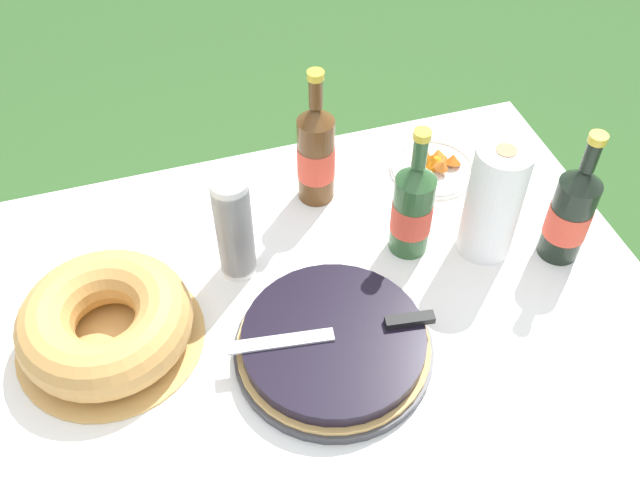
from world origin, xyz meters
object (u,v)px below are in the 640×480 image
Objects in this scene: cider_bottle_amber at (316,153)px; cup_stack at (234,228)px; serving_knife at (350,331)px; berry_tart at (333,344)px; paper_towel_roll at (494,201)px; juice_bottle_red at (571,213)px; snack_plate_near at (434,166)px; bundt_cake at (106,323)px; cider_bottle_green at (413,208)px.

cup_stack is at bearing -142.86° from cider_bottle_amber.
berry_tart is at bearing -0.00° from serving_knife.
berry_tart is 0.97× the size of serving_knife.
berry_tart is 1.39× the size of paper_towel_roll.
berry_tart is 0.54m from juice_bottle_red.
cider_bottle_amber reaches higher than snack_plate_near.
snack_plate_near is (0.37, 0.41, -0.01)m from berry_tart.
cider_bottle_green is (0.61, 0.06, 0.06)m from bundt_cake.
cup_stack is (-0.15, 0.25, 0.06)m from serving_knife.
serving_knife is 1.91× the size of snack_plate_near.
cider_bottle_amber is (0.06, 0.41, 0.06)m from serving_knife.
paper_towel_roll reaches higher than bundt_cake.
serving_knife is at bearing -130.04° from snack_plate_near.
juice_bottle_red is at bearing -2.98° from bundt_cake.
cider_bottle_green is at bearing -125.86° from serving_knife.
cider_bottle_amber is at bearing -91.01° from serving_knife.
cider_bottle_green is at bearing -125.89° from snack_plate_near.
cider_bottle_green reaches higher than berry_tart.
cider_bottle_green is at bearing 159.97° from juice_bottle_red.
snack_plate_near is (0.49, 0.16, -0.11)m from cup_stack.
berry_tart is 0.42m from paper_towel_roll.
berry_tart is 1.18× the size of juice_bottle_red.
snack_plate_near is at bearing 17.76° from cup_stack.
serving_knife is at bearing -154.86° from paper_towel_roll.
cider_bottle_green is at bearing 5.44° from bundt_cake.
bundt_cake is at bearing -161.18° from snack_plate_near.
cider_bottle_green reaches higher than cup_stack.
juice_bottle_red is (0.43, -0.31, -0.01)m from cider_bottle_amber.
snack_plate_near is at bearing -122.35° from serving_knife.
cider_bottle_green is 0.24m from cider_bottle_amber.
serving_knife is 0.44m from bundt_cake.
cup_stack is 0.66m from juice_bottle_red.
bundt_cake reaches higher than serving_knife.
paper_towel_roll is at bearing 0.88° from bundt_cake.
cider_bottle_green reaches higher than paper_towel_roll.
cup_stack is 0.53m from snack_plate_near.
bundt_cake is at bearing -151.32° from cider_bottle_amber.
juice_bottle_red reaches higher than paper_towel_roll.
cup_stack reaches higher than snack_plate_near.
cider_bottle_amber is 1.24× the size of paper_towel_roll.
paper_towel_roll is (0.76, 0.01, 0.08)m from bundt_cake.
cider_bottle_green is (0.20, 0.21, 0.05)m from serving_knife.
serving_knife is 1.16× the size of cider_bottle_amber.
berry_tart is at bearing -102.70° from cider_bottle_amber.
cider_bottle_green is (0.35, -0.04, -0.01)m from cup_stack.
juice_bottle_red is at bearing -22.71° from paper_towel_roll.
cup_stack is at bearing 173.16° from cider_bottle_green.
bundt_cake is 1.33× the size of paper_towel_roll.
juice_bottle_red reaches higher than cup_stack.
cider_bottle_amber reaches higher than bundt_cake.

